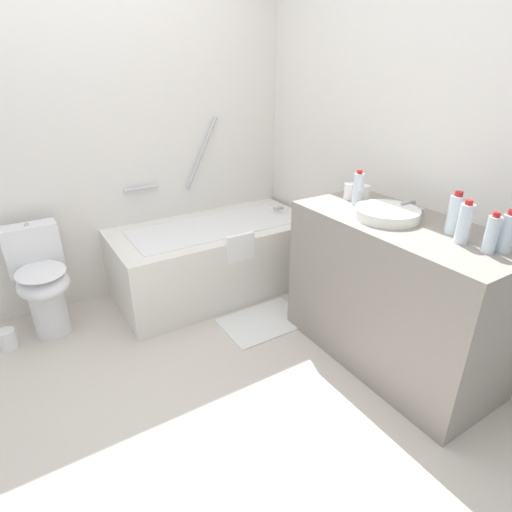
% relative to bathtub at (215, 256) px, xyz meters
% --- Properties ---
extents(ground_plane, '(4.10, 4.10, 0.00)m').
position_rel_bathtub_xyz_m(ground_plane, '(-0.74, -1.00, -0.30)').
color(ground_plane, beige).
extents(wall_back_tiled, '(3.50, 0.10, 2.43)m').
position_rel_bathtub_xyz_m(wall_back_tiled, '(-0.74, 0.43, 0.92)').
color(wall_back_tiled, silver).
rests_on(wall_back_tiled, ground_plane).
extents(wall_right_mirror, '(0.10, 3.16, 2.43)m').
position_rel_bathtub_xyz_m(wall_right_mirror, '(0.86, -1.00, 0.92)').
color(wall_right_mirror, silver).
rests_on(wall_right_mirror, ground_plane).
extents(bathtub, '(1.55, 0.77, 1.32)m').
position_rel_bathtub_xyz_m(bathtub, '(0.00, 0.00, 0.00)').
color(bathtub, silver).
rests_on(bathtub, ground_plane).
extents(toilet, '(0.35, 0.51, 0.74)m').
position_rel_bathtub_xyz_m(toilet, '(-1.23, 0.09, 0.09)').
color(toilet, white).
rests_on(toilet, ground_plane).
extents(vanity_counter, '(0.60, 1.27, 0.90)m').
position_rel_bathtub_xyz_m(vanity_counter, '(0.51, -1.33, 0.15)').
color(vanity_counter, gray).
rests_on(vanity_counter, ground_plane).
extents(sink_basin, '(0.35, 0.35, 0.06)m').
position_rel_bathtub_xyz_m(sink_basin, '(0.47, -1.23, 0.63)').
color(sink_basin, white).
rests_on(sink_basin, vanity_counter).
extents(sink_faucet, '(0.13, 0.15, 0.07)m').
position_rel_bathtub_xyz_m(sink_faucet, '(0.68, -1.23, 0.64)').
color(sink_faucet, '#ACACB2').
rests_on(sink_faucet, vanity_counter).
extents(water_bottle_0, '(0.06, 0.06, 0.22)m').
position_rel_bathtub_xyz_m(water_bottle_0, '(0.51, -0.97, 0.70)').
color(water_bottle_0, silver).
rests_on(water_bottle_0, vanity_counter).
extents(water_bottle_1, '(0.06, 0.06, 0.19)m').
position_rel_bathtub_xyz_m(water_bottle_1, '(0.51, -1.79, 0.69)').
color(water_bottle_1, silver).
rests_on(water_bottle_1, vanity_counter).
extents(water_bottle_2, '(0.06, 0.06, 0.20)m').
position_rel_bathtub_xyz_m(water_bottle_2, '(0.57, -1.83, 0.69)').
color(water_bottle_2, silver).
rests_on(water_bottle_2, vanity_counter).
extents(water_bottle_3, '(0.07, 0.07, 0.22)m').
position_rel_bathtub_xyz_m(water_bottle_3, '(0.58, -1.56, 0.70)').
color(water_bottle_3, silver).
rests_on(water_bottle_3, vanity_counter).
extents(water_bottle_4, '(0.06, 0.06, 0.21)m').
position_rel_bathtub_xyz_m(water_bottle_4, '(0.51, -1.66, 0.70)').
color(water_bottle_4, silver).
rests_on(water_bottle_4, vanity_counter).
extents(drinking_glass_0, '(0.06, 0.06, 0.10)m').
position_rel_bathtub_xyz_m(drinking_glass_0, '(0.59, -0.95, 0.65)').
color(drinking_glass_0, white).
rests_on(drinking_glass_0, vanity_counter).
extents(drinking_glass_1, '(0.07, 0.07, 0.10)m').
position_rel_bathtub_xyz_m(drinking_glass_1, '(0.56, -0.85, 0.65)').
color(drinking_glass_1, white).
rests_on(drinking_glass_1, vanity_counter).
extents(bath_mat, '(0.59, 0.41, 0.01)m').
position_rel_bathtub_xyz_m(bath_mat, '(0.06, -0.62, -0.29)').
color(bath_mat, white).
rests_on(bath_mat, ground_plane).
extents(toilet_paper_roll, '(0.11, 0.11, 0.13)m').
position_rel_bathtub_xyz_m(toilet_paper_roll, '(-1.51, 0.01, -0.23)').
color(toilet_paper_roll, white).
rests_on(toilet_paper_roll, ground_plane).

